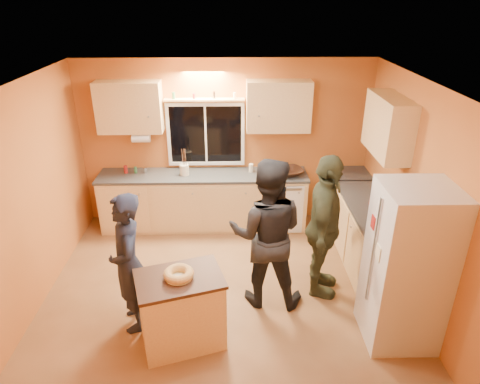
{
  "coord_description": "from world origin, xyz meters",
  "views": [
    {
      "loc": [
        0.09,
        -4.4,
        3.49
      ],
      "look_at": [
        0.2,
        0.4,
        1.21
      ],
      "focal_mm": 32.0,
      "sensor_mm": 36.0,
      "label": 1
    }
  ],
  "objects_px": {
    "person_left": "(128,264)",
    "person_right": "(324,228)",
    "person_center": "(267,234)",
    "refrigerator": "(407,267)",
    "island": "(181,310)"
  },
  "relations": [
    {
      "from": "person_left",
      "to": "person_right",
      "type": "height_order",
      "value": "person_right"
    },
    {
      "from": "person_center",
      "to": "person_right",
      "type": "relative_size",
      "value": 1.01
    },
    {
      "from": "person_center",
      "to": "person_right",
      "type": "bearing_deg",
      "value": -159.85
    },
    {
      "from": "refrigerator",
      "to": "island",
      "type": "relative_size",
      "value": 1.78
    },
    {
      "from": "refrigerator",
      "to": "person_left",
      "type": "bearing_deg",
      "value": 175.07
    },
    {
      "from": "island",
      "to": "refrigerator",
      "type": "bearing_deg",
      "value": -15.79
    },
    {
      "from": "island",
      "to": "person_center",
      "type": "xyz_separation_m",
      "value": [
        0.95,
        0.7,
        0.5
      ]
    },
    {
      "from": "refrigerator",
      "to": "person_left",
      "type": "distance_m",
      "value": 2.93
    },
    {
      "from": "person_right",
      "to": "person_center",
      "type": "bearing_deg",
      "value": 116.96
    },
    {
      "from": "refrigerator",
      "to": "person_center",
      "type": "relative_size",
      "value": 0.97
    },
    {
      "from": "refrigerator",
      "to": "person_left",
      "type": "xyz_separation_m",
      "value": [
        -2.92,
        0.25,
        -0.08
      ]
    },
    {
      "from": "person_left",
      "to": "person_right",
      "type": "relative_size",
      "value": 0.89
    },
    {
      "from": "refrigerator",
      "to": "person_right",
      "type": "relative_size",
      "value": 0.98
    },
    {
      "from": "person_left",
      "to": "person_right",
      "type": "bearing_deg",
      "value": 87.78
    },
    {
      "from": "refrigerator",
      "to": "person_left",
      "type": "height_order",
      "value": "refrigerator"
    }
  ]
}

